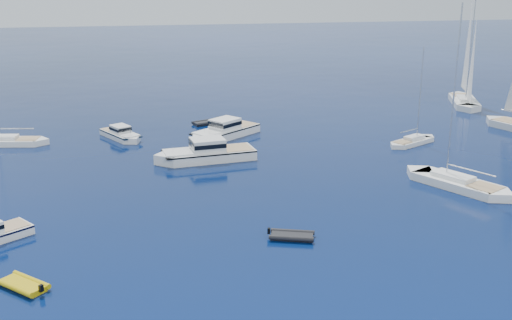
{
  "coord_description": "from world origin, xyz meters",
  "views": [
    {
      "loc": [
        -9.43,
        -30.06,
        19.31
      ],
      "look_at": [
        1.15,
        24.77,
        2.2
      ],
      "focal_mm": 43.9,
      "sensor_mm": 36.0,
      "label": 1
    }
  ],
  "objects": [
    {
      "name": "motor_cruiser_horizon",
      "position": [
        -11.53,
        43.45,
        0.0
      ],
      "size": [
        5.71,
        7.79,
        2.0
      ],
      "primitive_type": null,
      "rotation": [
        0.0,
        0.0,
        3.64
      ],
      "color": "silver",
      "rests_on": "ground"
    },
    {
      "name": "motor_cruiser_centre",
      "position": [
        -2.7,
        32.76,
        0.0
      ],
      "size": [
        11.77,
        4.89,
        3.0
      ],
      "primitive_type": null,
      "rotation": [
        0.0,
        0.0,
        1.7
      ],
      "color": "silver",
      "rests_on": "ground"
    },
    {
      "name": "sailboat_mid_r",
      "position": [
        19.09,
        19.9,
        0.0
      ],
      "size": [
        8.35,
        11.68,
        17.17
      ],
      "primitive_type": null,
      "rotation": [
        0.0,
        0.0,
        0.51
      ],
      "color": "white",
      "rests_on": "ground"
    },
    {
      "name": "sailboat_centre",
      "position": [
        21.42,
        34.65,
        0.0
      ],
      "size": [
        7.8,
        5.52,
        11.45
      ],
      "primitive_type": null,
      "rotation": [
        0.0,
        0.0,
        5.21
      ],
      "color": "silver",
      "rests_on": "ground"
    },
    {
      "name": "tender_grey_far",
      "position": [
        -0.88,
        48.63,
        0.0
      ],
      "size": [
        4.0,
        3.14,
        0.95
      ],
      "primitive_type": null,
      "rotation": [
        0.0,
        0.0,
        1.96
      ],
      "color": "black",
      "rests_on": "ground"
    },
    {
      "name": "sailboat_far_l",
      "position": [
        -24.39,
        43.21,
        0.0
      ],
      "size": [
        10.44,
        4.38,
        14.9
      ],
      "primitive_type": null,
      "rotation": [
        0.0,
        0.0,
        1.39
      ],
      "color": "white",
      "rests_on": "ground"
    },
    {
      "name": "motor_cruiser_distant",
      "position": [
        0.51,
        41.75,
        0.0
      ],
      "size": [
        10.47,
        9.35,
        2.83
      ],
      "primitive_type": null,
      "rotation": [
        0.0,
        0.0,
        2.25
      ],
      "color": "white",
      "rests_on": "ground"
    },
    {
      "name": "tender_grey_near",
      "position": [
        1.35,
        11.6,
        0.0
      ],
      "size": [
        3.92,
        2.96,
        0.95
      ],
      "primitive_type": null,
      "rotation": [
        0.0,
        0.0,
        4.38
      ],
      "color": "black",
      "rests_on": "ground"
    },
    {
      "name": "sailboat_sails_far",
      "position": [
        38.15,
        53.58,
        0.0
      ],
      "size": [
        7.6,
        13.32,
        19.04
      ],
      "primitive_type": null,
      "rotation": [
        0.0,
        0.0,
        2.79
      ],
      "color": "white",
      "rests_on": "ground"
    },
    {
      "name": "tender_yellow",
      "position": [
        -17.17,
        7.48,
        0.0
      ],
      "size": [
        3.95,
        3.92,
        0.95
      ],
      "primitive_type": null,
      "rotation": [
        0.0,
        0.0,
        0.8
      ],
      "color": "gold",
      "rests_on": "ground"
    }
  ]
}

